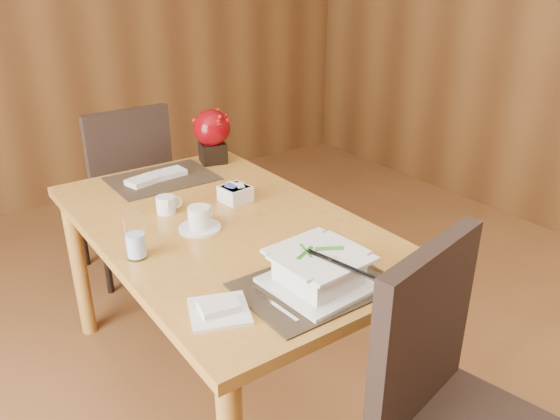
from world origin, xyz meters
TOP-DOWN VIEW (x-y plane):
  - back_wall at (0.00, 3.00)m, footprint 5.00×0.02m
  - dining_table at (0.00, 0.60)m, footprint 0.90×1.50m
  - placemat_near at (0.00, 0.05)m, footprint 0.45×0.33m
  - placemat_far at (0.00, 1.15)m, footprint 0.45×0.33m
  - soup_setting at (0.01, 0.04)m, footprint 0.30×0.30m
  - coffee_cup at (-0.10, 0.60)m, footprint 0.16×0.16m
  - water_glass at (-0.37, 0.53)m, footprint 0.09×0.09m
  - creamer_jug at (-0.14, 0.80)m, footprint 0.11×0.11m
  - sugar_caddy at (0.14, 0.74)m, footprint 0.12×0.12m
  - berry_decor at (0.30, 1.22)m, footprint 0.18×0.18m
  - napkins_far at (-0.02, 1.15)m, footprint 0.29×0.14m
  - bread_plate at (-0.30, 0.10)m, footprint 0.21×0.21m
  - near_chair at (0.12, -0.41)m, footprint 0.55×0.56m
  - far_chair at (0.00, 1.67)m, footprint 0.47×0.47m

SIDE VIEW (x-z plane):
  - far_chair at x=0.00m, z-range 0.06..1.05m
  - near_chair at x=0.12m, z-range 0.06..1.07m
  - dining_table at x=0.00m, z-range 0.28..1.03m
  - placemat_near at x=0.00m, z-range 0.75..0.76m
  - placemat_far at x=0.00m, z-range 0.75..0.76m
  - bread_plate at x=-0.30m, z-range 0.75..0.76m
  - napkins_far at x=-0.02m, z-range 0.76..0.78m
  - sugar_caddy at x=0.14m, z-range 0.75..0.82m
  - creamer_jug at x=-0.14m, z-range 0.75..0.82m
  - coffee_cup at x=-0.10m, z-range 0.74..0.83m
  - soup_setting at x=0.01m, z-range 0.75..0.86m
  - water_glass at x=-0.37m, z-range 0.75..0.91m
  - berry_decor at x=0.30m, z-range 0.77..1.03m
  - back_wall at x=0.00m, z-range 0.00..2.80m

